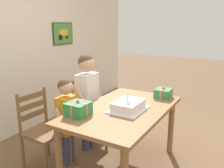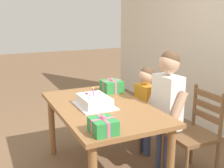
# 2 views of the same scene
# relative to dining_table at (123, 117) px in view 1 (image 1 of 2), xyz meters

# --- Properties ---
(back_wall) EXTENTS (6.40, 0.11, 2.60)m
(back_wall) POSITION_rel_dining_table_xyz_m (0.00, 1.88, 0.64)
(back_wall) COLOR silver
(back_wall) RESTS_ON ground
(dining_table) EXTENTS (1.48, 0.88, 0.76)m
(dining_table) POSITION_rel_dining_table_xyz_m (0.00, 0.00, 0.00)
(dining_table) COLOR olive
(dining_table) RESTS_ON ground
(birthday_cake) EXTENTS (0.44, 0.34, 0.19)m
(birthday_cake) POSITION_rel_dining_table_xyz_m (-0.02, -0.07, 0.15)
(birthday_cake) COLOR silver
(birthday_cake) RESTS_ON dining_table
(gift_box_red_large) EXTENTS (0.21, 0.19, 0.15)m
(gift_box_red_large) POSITION_rel_dining_table_xyz_m (0.60, -0.25, 0.16)
(gift_box_red_large) COLOR #2D8E42
(gift_box_red_large) RESTS_ON dining_table
(gift_box_beside_cake) EXTENTS (0.22, 0.22, 0.17)m
(gift_box_beside_cake) POSITION_rel_dining_table_xyz_m (-0.41, 0.30, 0.17)
(gift_box_beside_cake) COLOR #2D8E42
(gift_box_beside_cake) RESTS_ON dining_table
(chair_left) EXTENTS (0.44, 0.44, 0.92)m
(chair_left) POSITION_rel_dining_table_xyz_m (-0.42, 0.83, -0.19)
(chair_left) COLOR brown
(chair_left) RESTS_ON ground
(chair_right) EXTENTS (0.43, 0.43, 0.92)m
(chair_right) POSITION_rel_dining_table_xyz_m (0.42, 0.83, -0.19)
(chair_right) COLOR brown
(chair_right) RESTS_ON ground
(child_older) EXTENTS (0.48, 0.28, 1.29)m
(child_older) POSITION_rel_dining_table_xyz_m (0.20, 0.64, 0.13)
(child_older) COLOR #38426B
(child_older) RESTS_ON ground
(child_younger) EXTENTS (0.39, 0.23, 1.06)m
(child_younger) POSITION_rel_dining_table_xyz_m (-0.21, 0.64, -0.01)
(child_younger) COLOR #38426B
(child_younger) RESTS_ON ground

